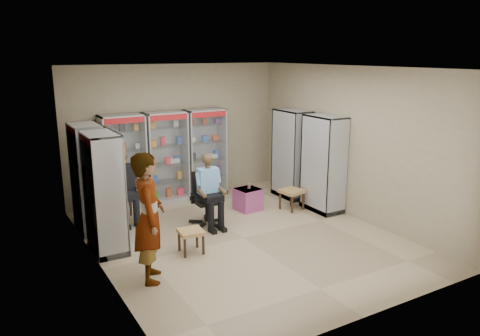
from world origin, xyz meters
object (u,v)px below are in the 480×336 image
cabinet_back_right (205,153)px  cabinet_left_far (89,178)px  woven_stool_b (191,241)px  cabinet_back_mid (166,157)px  pink_trunk (248,199)px  seated_shopkeeper (208,192)px  standing_man (149,218)px  cabinet_left_near (104,193)px  wooden_chair (124,197)px  office_chair (207,199)px  cabinet_right_near (323,164)px  cabinet_back_left (124,162)px  cabinet_right_far (292,154)px  woven_stool_a (292,200)px

cabinet_back_right → cabinet_left_far: 2.98m
cabinet_left_far → woven_stool_b: 2.37m
cabinet_back_mid → pink_trunk: bearing=-49.3°
seated_shopkeeper → standing_man: standing_man is taller
cabinet_left_near → wooden_chair: 1.56m
woven_stool_b → office_chair: bearing=52.4°
cabinet_back_right → cabinet_right_near: bearing=-53.8°
cabinet_back_left → wooden_chair: size_ratio=2.13×
cabinet_right_near → pink_trunk: (-1.35, 0.79, -0.77)m
cabinet_left_far → standing_man: 2.48m
cabinet_back_mid → office_chair: 1.83m
pink_trunk → standing_man: (-2.83, -1.96, 0.72)m
cabinet_back_left → cabinet_right_near: size_ratio=1.00×
cabinet_right_far → cabinet_right_near: bearing=-180.0°
cabinet_back_right → pink_trunk: size_ratio=4.17×
cabinet_right_near → cabinet_left_far: 4.65m
cabinet_back_left → cabinet_back_right: bearing=0.0°
cabinet_right_near → woven_stool_b: cabinet_right_near is taller
office_chair → woven_stool_a: size_ratio=2.39×
cabinet_right_far → woven_stool_a: cabinet_right_far is taller
seated_shopkeeper → standing_man: size_ratio=0.69×
cabinet_right_near → cabinet_left_far: same height
pink_trunk → standing_man: standing_man is taller
seated_shopkeeper → standing_man: 2.35m
cabinet_right_far → office_chair: (-2.47, -0.64, -0.48)m
cabinet_back_right → cabinet_left_far: (-2.83, -0.93, 0.00)m
cabinet_right_far → pink_trunk: 1.58m
cabinet_back_left → woven_stool_b: cabinet_back_left is taller
woven_stool_a → wooden_chair: bearing=160.4°
cabinet_right_far → office_chair: size_ratio=1.94×
wooden_chair → woven_stool_a: 3.46m
cabinet_back_right → standing_man: bearing=-126.9°
cabinet_back_right → office_chair: cabinet_back_right is taller
pink_trunk → standing_man: bearing=-145.3°
cabinet_right_far → woven_stool_b: (-3.29, -1.70, -0.80)m
cabinet_back_mid → office_chair: (0.11, -1.77, -0.48)m
cabinet_left_far → wooden_chair: cabinet_left_far is taller
cabinet_back_left → pink_trunk: 2.72m
woven_stool_b → pink_trunk: bearing=35.6°
woven_stool_b → cabinet_back_left: bearing=94.9°
cabinet_left_far → pink_trunk: bearing=80.8°
cabinet_right_far → cabinet_left_near: 4.55m
woven_stool_b → cabinet_left_near: bearing=145.8°
cabinet_back_right → woven_stool_a: 2.32m
cabinet_back_mid → cabinet_right_far: same height
office_chair → woven_stool_a: office_chair is taller
cabinet_left_far → woven_stool_b: cabinet_left_far is taller
cabinet_right_near → wooden_chair: (-3.78, 1.50, -0.53)m
wooden_chair → seated_shopkeeper: size_ratio=0.72×
cabinet_back_left → cabinet_left_far: 1.32m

